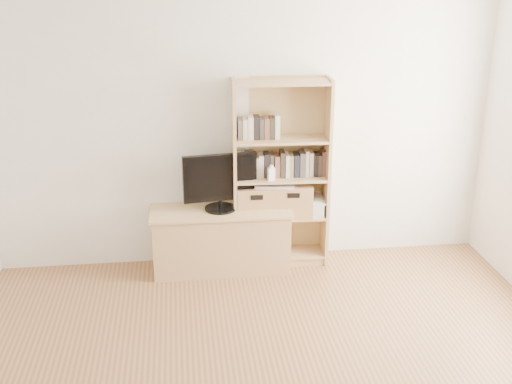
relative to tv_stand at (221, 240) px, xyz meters
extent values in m
cube|color=silver|center=(0.24, 0.23, 1.02)|extent=(4.50, 0.02, 2.60)
cube|color=tan|center=(0.00, 0.00, 0.00)|extent=(1.22, 0.47, 0.56)
cube|color=tan|center=(0.55, 0.07, 0.58)|extent=(0.87, 0.34, 1.72)
cube|color=black|center=(0.00, 0.00, 0.56)|extent=(0.65, 0.13, 0.51)
cube|color=beige|center=(0.55, 0.09, 0.68)|extent=(0.88, 0.18, 0.24)
cube|color=beige|center=(0.36, 0.10, 1.01)|extent=(0.36, 0.15, 0.18)
cube|color=white|center=(0.45, -0.02, 0.62)|extent=(0.07, 0.05, 0.12)
cube|color=olive|center=(0.32, 0.08, 0.34)|extent=(0.35, 0.29, 0.28)
cube|color=olive|center=(0.66, 0.06, 0.35)|extent=(0.38, 0.32, 0.29)
cube|color=silver|center=(0.50, 0.06, 0.50)|extent=(0.39, 0.31, 0.03)
cube|color=beige|center=(0.85, 0.06, 0.27)|extent=(0.23, 0.31, 0.13)
camera|label=1|loc=(-0.34, -5.30, 2.43)|focal=45.00mm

